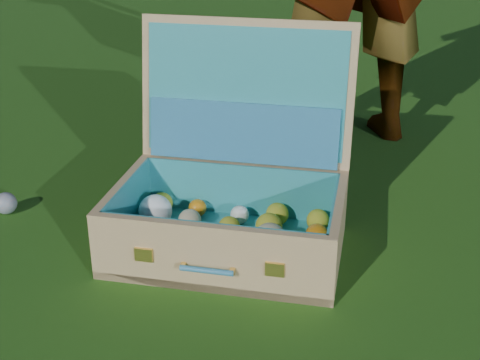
# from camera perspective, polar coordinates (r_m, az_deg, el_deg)

# --- Properties ---
(ground) EXTENTS (60.00, 60.00, 0.00)m
(ground) POSITION_cam_1_polar(r_m,az_deg,el_deg) (1.60, -9.14, -6.87)
(ground) COLOR #215114
(ground) RESTS_ON ground
(stray_ball) EXTENTS (0.06, 0.06, 0.06)m
(stray_ball) POSITION_cam_1_polar(r_m,az_deg,el_deg) (1.89, -19.36, -1.89)
(stray_ball) COLOR teal
(stray_ball) RESTS_ON ground
(suitcase) EXTENTS (0.62, 0.55, 0.51)m
(suitcase) POSITION_cam_1_polar(r_m,az_deg,el_deg) (1.61, -0.66, -0.51)
(suitcase) COLOR tan
(suitcase) RESTS_ON ground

